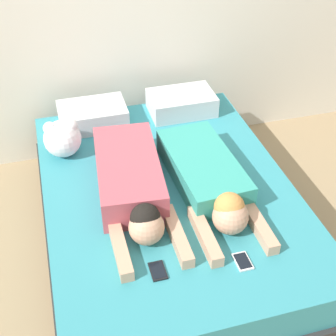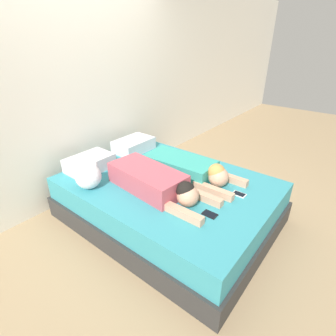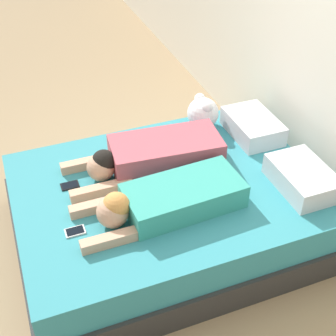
# 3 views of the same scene
# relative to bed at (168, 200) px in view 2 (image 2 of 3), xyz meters

# --- Properties ---
(ground_plane) EXTENTS (12.00, 12.00, 0.00)m
(ground_plane) POSITION_rel_bed_xyz_m (0.00, 0.00, -0.24)
(ground_plane) COLOR #9E8460
(wall_back) EXTENTS (12.00, 0.06, 2.60)m
(wall_back) POSITION_rel_bed_xyz_m (0.00, 1.23, 1.06)
(wall_back) COLOR silver
(wall_back) RESTS_ON ground_plane
(bed) EXTENTS (1.60, 2.16, 0.48)m
(bed) POSITION_rel_bed_xyz_m (0.00, 0.00, 0.00)
(bed) COLOR #2D2D2D
(bed) RESTS_ON ground_plane
(pillow_head_left) EXTENTS (0.50, 0.33, 0.16)m
(pillow_head_left) POSITION_rel_bed_xyz_m (-0.35, 0.85, 0.32)
(pillow_head_left) COLOR silver
(pillow_head_left) RESTS_ON bed
(pillow_head_right) EXTENTS (0.50, 0.33, 0.16)m
(pillow_head_right) POSITION_rel_bed_xyz_m (0.35, 0.85, 0.32)
(pillow_head_right) COLOR silver
(pillow_head_right) RESTS_ON bed
(person_left) EXTENTS (0.45, 1.15, 0.23)m
(person_left) POSITION_rel_bed_xyz_m (-0.24, -0.03, 0.35)
(person_left) COLOR #B24C59
(person_left) RESTS_ON bed
(person_right) EXTENTS (0.41, 1.11, 0.24)m
(person_right) POSITION_rel_bed_xyz_m (0.23, -0.11, 0.33)
(person_right) COLOR teal
(person_right) RESTS_ON bed
(cell_phone_left) EXTENTS (0.08, 0.12, 0.01)m
(cell_phone_left) POSITION_rel_bed_xyz_m (-0.23, -0.64, 0.25)
(cell_phone_left) COLOR black
(cell_phone_left) RESTS_ON bed
(cell_phone_right) EXTENTS (0.08, 0.12, 0.01)m
(cell_phone_right) POSITION_rel_bed_xyz_m (0.22, -0.70, 0.25)
(cell_phone_right) COLOR silver
(cell_phone_right) RESTS_ON bed
(plush_toy) EXTENTS (0.25, 0.25, 0.27)m
(plush_toy) POSITION_rel_bed_xyz_m (-0.59, 0.53, 0.38)
(plush_toy) COLOR white
(plush_toy) RESTS_ON bed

